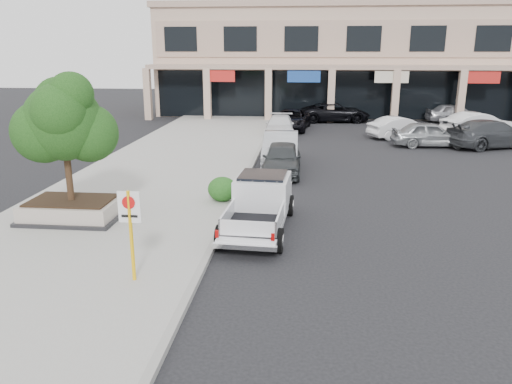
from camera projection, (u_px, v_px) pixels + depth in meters
ground at (265, 250)px, 14.66m from camera, size 120.00×120.00×0.00m
sidewalk at (146, 188)px, 20.91m from camera, size 8.00×52.00×0.15m
curb at (240, 191)px, 20.53m from camera, size 0.20×52.00×0.15m
strip_mall at (385, 60)px, 45.02m from camera, size 40.55×12.43×9.50m
planter at (72, 209)px, 16.82m from camera, size 3.20×2.20×0.68m
planter_tree at (69, 122)px, 16.15m from camera, size 2.90×2.55×4.00m
no_parking_sign at (130, 224)px, 12.02m from camera, size 0.55×0.09×2.30m
hedge at (222, 189)px, 18.72m from camera, size 1.10×0.99×0.93m
pickup_truck at (259, 206)px, 16.03m from camera, size 2.25×5.37×1.66m
curb_car_a at (282, 159)px, 23.37m from camera, size 1.79×4.37×1.48m
curb_car_b at (281, 148)px, 25.36m from camera, size 1.81×4.97×1.63m
curb_car_c at (280, 126)px, 33.69m from camera, size 1.97×4.69×1.35m
curb_car_d at (291, 120)px, 36.24m from camera, size 3.01×5.55×1.48m
lot_car_a at (430, 134)px, 29.97m from camera, size 4.57×2.10×1.52m
lot_car_b at (400, 127)px, 32.88m from camera, size 4.53×3.13×1.41m
lot_car_c at (492, 134)px, 29.70m from camera, size 6.15×4.30×1.65m
lot_car_d at (335, 112)px, 40.29m from camera, size 5.73×3.08×1.53m
lot_car_e at (455, 113)px, 39.89m from camera, size 4.65×2.29×1.52m
lot_car_f at (478, 125)px, 33.42m from camera, size 5.21×3.18×1.62m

